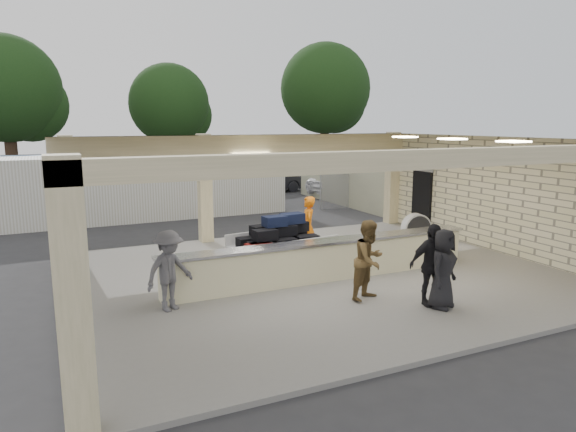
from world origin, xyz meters
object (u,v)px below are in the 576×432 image
luggage_cart (279,241)px  car_white_b (382,178)px  passenger_c (169,271)px  baggage_counter (325,260)px  passenger_a (369,260)px  container_white (141,187)px  passenger_b (431,265)px  car_dark (269,180)px  passenger_d (443,269)px  car_white_a (349,182)px  drum_fan (416,228)px  baggage_handler (308,228)px

luggage_cart → car_white_b: (12.27, 12.93, -0.16)m
passenger_c → baggage_counter: bearing=-16.8°
passenger_a → container_white: container_white is taller
passenger_a → passenger_c: 4.23m
passenger_b → car_white_b: passenger_b is taller
passenger_c → car_dark: (9.14, 16.57, -0.25)m
baggage_counter → car_white_b: car_white_b is taller
passenger_b → passenger_c: bearing=165.4°
car_dark → passenger_d: bearing=167.9°
luggage_cart → passenger_c: (-3.17, -1.65, 0.05)m
passenger_c → car_white_a: 18.58m
passenger_c → drum_fan: bearing=-7.8°
baggage_counter → car_white_b: 18.21m
passenger_a → passenger_c: size_ratio=1.05×
baggage_handler → passenger_c: baggage_handler is taller
car_white_a → car_dark: size_ratio=1.17×
baggage_counter → drum_fan: (4.28, 1.90, 0.06)m
baggage_handler → car_white_a: bearing=165.0°
car_white_b → container_white: (-14.19, -3.20, 0.58)m
drum_fan → car_white_b: car_white_b is taller
baggage_handler → car_dark: size_ratio=0.43×
car_white_b → car_dark: (-6.31, 1.99, -0.03)m
drum_fan → car_white_a: bearing=76.3°
luggage_cart → drum_fan: (5.00, 0.74, -0.24)m
baggage_counter → luggage_cart: (-0.72, 1.15, 0.30)m
luggage_cart → passenger_b: size_ratio=1.53×
car_dark → car_white_b: bearing=-107.6°
baggage_handler → passenger_d: (0.75, -4.67, -0.05)m
baggage_counter → passenger_d: (1.26, -2.72, 0.35)m
passenger_a → car_white_b: passenger_a is taller
luggage_cart → car_white_b: 17.82m
car_white_b → luggage_cart: bearing=126.0°
passenger_a → passenger_b: 1.29m
passenger_a → baggage_handler: bearing=62.3°
car_dark → container_white: 9.46m
passenger_c → car_dark: size_ratio=0.40×
passenger_b → car_white_a: (7.59, 15.60, -0.28)m
car_white_a → passenger_c: bearing=117.4°
luggage_cart → drum_fan: luggage_cart is taller
car_white_a → car_white_b: (2.81, 0.96, 0.03)m
passenger_d → car_white_b: 19.70m
luggage_cart → passenger_a: size_ratio=1.52×
passenger_d → container_white: size_ratio=0.14×
container_white → luggage_cart: bearing=-79.9°
baggage_counter → baggage_handler: size_ratio=4.64×
passenger_a → container_white: 12.83m
car_white_a → car_white_b: car_white_b is taller
drum_fan → container_white: bearing=135.6°
baggage_counter → car_white_a: (8.75, 13.12, 0.11)m
baggage_counter → passenger_b: 2.77m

